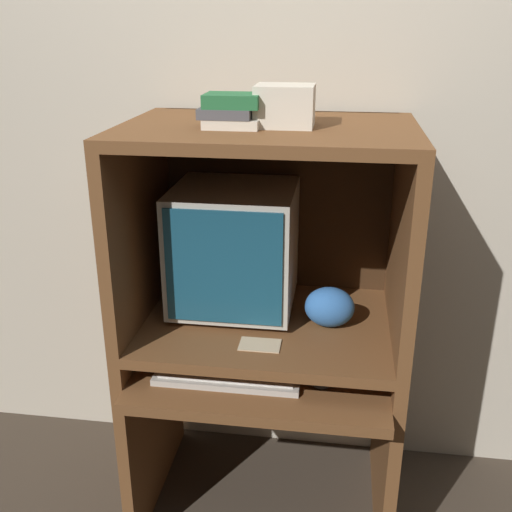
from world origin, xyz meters
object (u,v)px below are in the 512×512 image
(snack_bag, at_px, (329,307))
(mouse, at_px, (321,384))
(keyboard, at_px, (228,374))
(storage_box, at_px, (285,106))
(crt_monitor, at_px, (234,247))
(book_stack, at_px, (231,110))

(snack_bag, bearing_deg, mouse, -93.25)
(keyboard, distance_m, storage_box, 0.85)
(keyboard, bearing_deg, crt_monitor, 95.46)
(keyboard, xyz_separation_m, storage_box, (0.15, 0.17, 0.82))
(mouse, distance_m, book_stack, 0.87)
(book_stack, relative_size, storage_box, 1.03)
(mouse, bearing_deg, crt_monitor, 137.01)
(mouse, bearing_deg, storage_box, 127.58)
(crt_monitor, xyz_separation_m, snack_bag, (0.34, -0.10, -0.16))
(crt_monitor, relative_size, storage_box, 2.54)
(book_stack, height_order, storage_box, storage_box)
(crt_monitor, xyz_separation_m, keyboard, (0.03, -0.29, -0.32))
(keyboard, xyz_separation_m, snack_bag, (0.31, 0.19, 0.17))
(crt_monitor, xyz_separation_m, storage_box, (0.18, -0.11, 0.49))
(crt_monitor, xyz_separation_m, mouse, (0.32, -0.30, -0.32))
(book_stack, bearing_deg, keyboard, -88.68)
(keyboard, bearing_deg, snack_bag, 31.55)
(keyboard, relative_size, snack_bag, 2.81)
(mouse, bearing_deg, snack_bag, 86.75)
(keyboard, distance_m, snack_bag, 0.40)
(mouse, relative_size, snack_bag, 0.35)
(keyboard, distance_m, mouse, 0.30)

